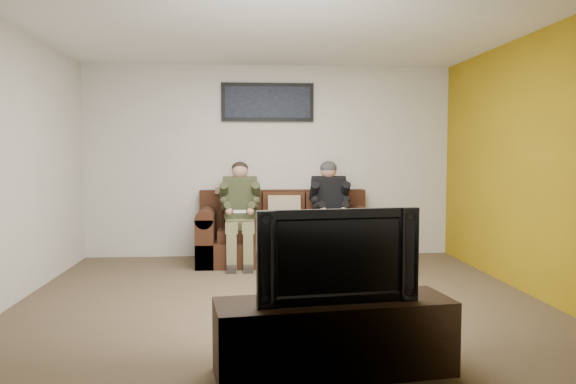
{
  "coord_description": "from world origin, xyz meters",
  "views": [
    {
      "loc": [
        -0.34,
        -5.44,
        1.42
      ],
      "look_at": [
        0.17,
        1.2,
        0.95
      ],
      "focal_mm": 35.0,
      "sensor_mm": 36.0,
      "label": 1
    }
  ],
  "objects": [
    {
      "name": "accent_wall_right",
      "position": [
        2.49,
        0.0,
        1.3
      ],
      "size": [
        0.0,
        4.5,
        4.5
      ],
      "primitive_type": "plane",
      "rotation": [
        1.57,
        0.0,
        -1.57
      ],
      "color": "#A68210",
      "rests_on": "ground"
    },
    {
      "name": "cat",
      "position": [
        0.19,
        1.6,
        0.55
      ],
      "size": [
        0.66,
        0.26,
        0.24
      ],
      "color": "#432D1A",
      "rests_on": "sofa"
    },
    {
      "name": "throw_blanket",
      "position": [
        -0.51,
        2.11,
        0.91
      ],
      "size": [
        0.46,
        0.22,
        0.08
      ],
      "primitive_type": "cube",
      "color": "tan",
      "rests_on": "sofa"
    },
    {
      "name": "wall_back",
      "position": [
        0.0,
        2.25,
        1.3
      ],
      "size": [
        5.0,
        0.0,
        5.0
      ],
      "primitive_type": "plane",
      "rotation": [
        1.57,
        0.0,
        0.0
      ],
      "color": "beige",
      "rests_on": "ground"
    },
    {
      "name": "wall_front",
      "position": [
        0.0,
        -2.25,
        1.3
      ],
      "size": [
        5.0,
        0.0,
        5.0
      ],
      "primitive_type": "plane",
      "rotation": [
        -1.57,
        0.0,
        0.0
      ],
      "color": "beige",
      "rests_on": "ground"
    },
    {
      "name": "person_left",
      "position": [
        -0.41,
        1.64,
        0.73
      ],
      "size": [
        0.51,
        0.87,
        1.3
      ],
      "color": "olive",
      "rests_on": "sofa"
    },
    {
      "name": "wall_right",
      "position": [
        2.5,
        0.0,
        1.3
      ],
      "size": [
        0.0,
        4.5,
        4.5
      ],
      "primitive_type": "plane",
      "rotation": [
        1.57,
        0.0,
        -1.57
      ],
      "color": "beige",
      "rests_on": "ground"
    },
    {
      "name": "floor",
      "position": [
        0.0,
        0.0,
        0.0
      ],
      "size": [
        5.0,
        5.0,
        0.0
      ],
      "primitive_type": "plane",
      "color": "brown",
      "rests_on": "ground"
    },
    {
      "name": "wall_left",
      "position": [
        -2.5,
        0.0,
        1.3
      ],
      "size": [
        0.0,
        4.5,
        4.5
      ],
      "primitive_type": "plane",
      "rotation": [
        1.57,
        0.0,
        1.57
      ],
      "color": "beige",
      "rests_on": "ground"
    },
    {
      "name": "television",
      "position": [
        0.23,
        -1.95,
        0.77
      ],
      "size": [
        1.04,
        0.27,
        0.59
      ],
      "primitive_type": "imported",
      "rotation": [
        0.0,
        0.0,
        0.13
      ],
      "color": "black",
      "rests_on": "tv_stand"
    },
    {
      "name": "framed_poster",
      "position": [
        -0.03,
        2.22,
        2.1
      ],
      "size": [
        1.25,
        0.05,
        0.52
      ],
      "color": "black",
      "rests_on": "wall_back"
    },
    {
      "name": "tv_stand",
      "position": [
        0.23,
        -1.95,
        0.24
      ],
      "size": [
        1.57,
        0.68,
        0.48
      ],
      "primitive_type": "cube",
      "rotation": [
        0.0,
        0.0,
        0.13
      ],
      "color": "black",
      "rests_on": "ground"
    },
    {
      "name": "ceiling",
      "position": [
        0.0,
        0.0,
        2.6
      ],
      "size": [
        5.0,
        5.0,
        0.0
      ],
      "primitive_type": "plane",
      "rotation": [
        3.14,
        0.0,
        0.0
      ],
      "color": "silver",
      "rests_on": "ground"
    },
    {
      "name": "sofa",
      "position": [
        0.17,
        1.83,
        0.35
      ],
      "size": [
        2.23,
        0.96,
        0.91
      ],
      "color": "#371C10",
      "rests_on": "ground"
    },
    {
      "name": "throw_pillow",
      "position": [
        0.17,
        1.87,
        0.65
      ],
      "size": [
        0.43,
        0.2,
        0.42
      ],
      "primitive_type": "cube",
      "rotation": [
        -0.21,
        0.0,
        0.0
      ],
      "color": "tan",
      "rests_on": "sofa"
    },
    {
      "name": "person_right",
      "position": [
        0.75,
        1.64,
        0.74
      ],
      "size": [
        0.51,
        0.86,
        1.31
      ],
      "color": "black",
      "rests_on": "sofa"
    }
  ]
}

